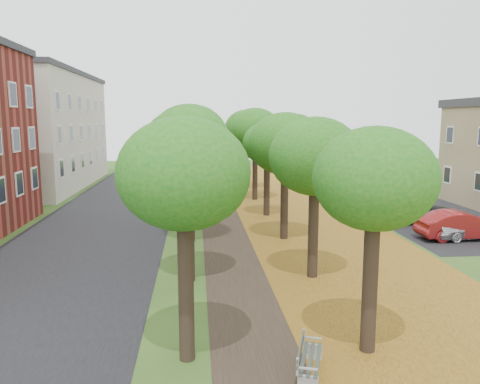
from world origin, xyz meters
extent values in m
plane|color=#2D4C19|center=(0.00, 0.00, 0.00)|extent=(120.00, 120.00, 0.00)
cube|color=black|center=(-7.50, 15.00, 0.00)|extent=(8.00, 70.00, 0.01)
cube|color=black|center=(0.00, 15.00, 0.00)|extent=(3.20, 70.00, 0.01)
cube|color=#9A6D1C|center=(5.00, 15.00, 0.01)|extent=(7.50, 70.00, 0.01)
cube|color=black|center=(13.50, 16.00, 0.00)|extent=(9.00, 16.00, 0.01)
cylinder|color=black|center=(-2.20, 0.00, 1.90)|extent=(0.40, 0.40, 3.79)
ellipsoid|color=#155912|center=(-2.20, 0.00, 4.95)|extent=(3.55, 3.55, 3.01)
cylinder|color=black|center=(-2.20, 6.00, 1.90)|extent=(0.40, 0.40, 3.79)
ellipsoid|color=#155912|center=(-2.20, 6.00, 4.95)|extent=(3.55, 3.55, 3.01)
cylinder|color=black|center=(-2.20, 12.00, 1.90)|extent=(0.40, 0.40, 3.79)
ellipsoid|color=#155912|center=(-2.20, 12.00, 4.95)|extent=(3.55, 3.55, 3.01)
cylinder|color=black|center=(-2.20, 18.00, 1.90)|extent=(0.40, 0.40, 3.79)
ellipsoid|color=#155912|center=(-2.20, 18.00, 4.95)|extent=(3.55, 3.55, 3.01)
cylinder|color=black|center=(-2.20, 24.00, 1.90)|extent=(0.40, 0.40, 3.79)
ellipsoid|color=#155912|center=(-2.20, 24.00, 4.95)|extent=(3.55, 3.55, 3.01)
cylinder|color=black|center=(-2.20, 30.00, 1.90)|extent=(0.40, 0.40, 3.79)
ellipsoid|color=#155912|center=(-2.20, 30.00, 4.95)|extent=(3.55, 3.55, 3.01)
cylinder|color=black|center=(2.60, 0.00, 1.90)|extent=(0.40, 0.40, 3.79)
ellipsoid|color=#155912|center=(2.60, 0.00, 4.95)|extent=(3.55, 3.55, 3.01)
cylinder|color=black|center=(2.60, 6.00, 1.90)|extent=(0.40, 0.40, 3.79)
ellipsoid|color=#155912|center=(2.60, 6.00, 4.95)|extent=(3.55, 3.55, 3.01)
cylinder|color=black|center=(2.60, 12.00, 1.90)|extent=(0.40, 0.40, 3.79)
ellipsoid|color=#155912|center=(2.60, 12.00, 4.95)|extent=(3.55, 3.55, 3.01)
cylinder|color=black|center=(2.60, 18.00, 1.90)|extent=(0.40, 0.40, 3.79)
ellipsoid|color=#155912|center=(2.60, 18.00, 4.95)|extent=(3.55, 3.55, 3.01)
cylinder|color=black|center=(2.60, 24.00, 1.90)|extent=(0.40, 0.40, 3.79)
ellipsoid|color=#155912|center=(2.60, 24.00, 4.95)|extent=(3.55, 3.55, 3.01)
cylinder|color=black|center=(2.60, 30.00, 1.90)|extent=(0.40, 0.40, 3.79)
ellipsoid|color=#155912|center=(2.60, 30.00, 4.95)|extent=(3.55, 3.55, 3.01)
cube|color=beige|center=(-17.00, 33.00, 5.00)|extent=(10.00, 20.00, 10.00)
cube|color=#2D2D33|center=(-17.00, 33.00, 10.20)|extent=(10.30, 20.30, 0.40)
cube|color=#2C372F|center=(0.79, -1.06, 0.42)|extent=(0.94, 1.74, 0.04)
cube|color=#2C372F|center=(0.56, -0.98, 0.68)|extent=(0.57, 1.62, 0.24)
cube|color=silver|center=(0.54, -1.79, 0.21)|extent=(0.46, 0.20, 0.42)
cube|color=silver|center=(1.03, -0.33, 0.21)|extent=(0.46, 0.20, 0.42)
cube|color=silver|center=(0.54, -1.79, 0.59)|extent=(0.42, 0.19, 0.04)
cube|color=silver|center=(1.03, -0.33, 0.59)|extent=(0.42, 0.19, 0.04)
imported|color=silver|center=(11.98, 11.04, 0.67)|extent=(4.08, 2.08, 1.33)
imported|color=maroon|center=(11.69, 11.00, 0.74)|extent=(4.48, 1.57, 1.47)
imported|color=#333338|center=(11.12, 15.10, 0.75)|extent=(5.22, 2.27, 1.49)
imported|color=silver|center=(11.00, 18.86, 0.71)|extent=(5.12, 2.38, 1.42)
camera|label=1|loc=(-1.90, -11.36, 6.13)|focal=35.00mm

